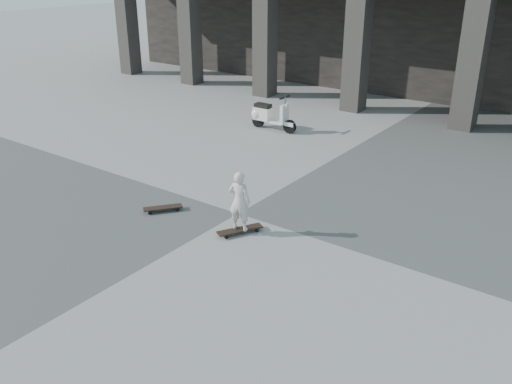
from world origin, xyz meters
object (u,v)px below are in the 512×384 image
Objects in this scene: skateboard_spare at (163,208)px; scooter at (266,115)px; child at (240,201)px; longboard at (240,230)px.

skateboard_spare is 0.48× the size of scooter.
skateboard_spare is at bearing -75.34° from scooter.
scooter reaches higher than skateboard_spare.
skateboard_spare is at bearing -9.16° from child.
scooter is (-1.61, 5.88, 0.34)m from skateboard_spare.
longboard is at bearing -47.07° from skateboard_spare.
scooter is (-3.43, 5.72, -0.23)m from child.
child is at bearing -151.26° from longboard.
child reaches higher than longboard.
skateboard_spare is 0.64× the size of child.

